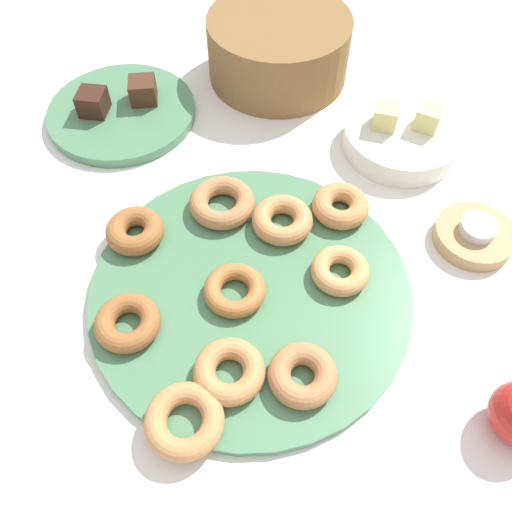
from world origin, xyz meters
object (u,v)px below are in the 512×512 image
donut_4 (184,421)px  donut_0 (235,290)px  donut_7 (128,323)px  melon_chunk_right (428,118)px  donut_3 (229,371)px  melon_chunk_left (386,117)px  donut_2 (340,271)px  fruit_bowl (401,138)px  candle_holder (474,236)px  donut_plate (250,290)px  donut_9 (135,231)px  basket (278,48)px  donut_8 (340,206)px  brownie_near (93,102)px  donut_6 (282,220)px  donut_5 (222,203)px  brownie_far (143,90)px  tealight (478,228)px  donut_1 (303,375)px

donut_4 → donut_0: bearing=87.9°
donut_7 → melon_chunk_right: size_ratio=2.27×
donut_3 → melon_chunk_left: melon_chunk_left is taller
donut_2 → melon_chunk_left: 0.28m
donut_4 → fruit_bowl: bearing=70.5°
donut_0 → candle_holder: bearing=31.0°
donut_3 → melon_chunk_right: (0.19, 0.47, 0.03)m
donut_2 → donut_plate: bearing=-156.6°
donut_4 → donut_7: bearing=138.1°
melon_chunk_left → donut_9: bearing=-136.5°
donut_9 → basket: basket is taller
fruit_bowl → donut_8: bearing=-112.2°
donut_0 → brownie_near: (-0.32, 0.28, 0.01)m
donut_6 → donut_5: bearing=174.2°
donut_3 → donut_2: bearing=59.6°
donut_plate → donut_2: (0.11, 0.05, 0.02)m
brownie_far → fruit_bowl: (0.43, 0.01, -0.02)m
donut_2 → melon_chunk_right: (0.08, 0.30, 0.03)m
donut_8 → brownie_far: brownie_far is taller
donut_3 → basket: basket is taller
donut_4 → melon_chunk_left: size_ratio=2.46×
donut_0 → basket: bearing=96.8°
basket → melon_chunk_left: (0.20, -0.14, 0.00)m
candle_holder → tealight: bearing=0.0°
donut_5 → melon_chunk_left: 0.29m
donut_8 → donut_9: (-0.27, -0.12, -0.00)m
donut_5 → candle_holder: (0.36, 0.04, -0.01)m
donut_7 → donut_8: size_ratio=1.00×
donut_2 → donut_5: size_ratio=0.81×
donut_5 → tealight: (0.36, 0.04, 0.00)m
brownie_far → candle_holder: bearing=-15.4°
donut_4 → brownie_far: 0.57m
donut_5 → tealight: bearing=6.9°
donut_4 → brownie_far: brownie_far is taller
donut_3 → melon_chunk_right: bearing=68.3°
donut_8 → fruit_bowl: 0.19m
donut_8 → brownie_far: (-0.36, 0.16, 0.01)m
donut_1 → basket: bearing=106.1°
donut_5 → donut_7: donut_5 is taller
donut_0 → brownie_near: size_ratio=1.82×
donut_6 → melon_chunk_left: size_ratio=2.39×
donut_plate → brownie_far: size_ratio=9.57×
candle_holder → melon_chunk_left: size_ratio=3.07×
donut_4 → brownie_near: (-0.32, 0.46, 0.01)m
donut_6 → candle_holder: donut_6 is taller
melon_chunk_left → donut_3: bearing=-105.0°
donut_plate → donut_5: (-0.07, 0.12, 0.02)m
donut_4 → tealight: bearing=49.3°
donut_8 → melon_chunk_left: 0.18m
donut_6 → donut_7: donut_6 is taller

